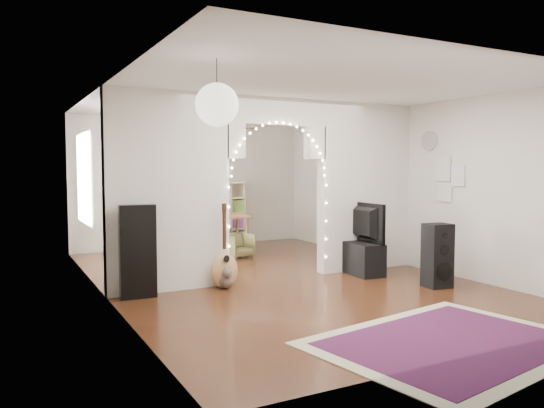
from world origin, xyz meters
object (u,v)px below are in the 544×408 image
acoustic_guitar (225,257)px  dining_chair_right (238,246)px  dining_chair_left (183,255)px  floor_speaker (437,256)px  media_console (358,257)px  bookcase (214,214)px  dining_table (217,218)px

acoustic_guitar → dining_chair_right: bearing=38.3°
dining_chair_left → dining_chair_right: 1.49m
floor_speaker → dining_chair_right: (-1.47, 3.52, -0.22)m
media_console → bookcase: size_ratio=0.73×
acoustic_guitar → bookcase: (1.34, 3.75, 0.25)m
acoustic_guitar → dining_table: acoustic_guitar is taller
media_console → bookcase: bearing=108.2°
acoustic_guitar → dining_chair_left: size_ratio=1.78×
acoustic_guitar → floor_speaker: size_ratio=1.12×
floor_speaker → dining_table: bearing=118.0°
dining_table → dining_chair_left: size_ratio=2.30×
dining_table → dining_chair_left: dining_table is taller
media_console → dining_table: (-1.26, 2.83, 0.43)m
floor_speaker → bookcase: size_ratio=0.65×
acoustic_guitar → floor_speaker: 2.97m
acoustic_guitar → media_console: bearing=-23.2°
dining_table → dining_chair_right: (0.17, -0.65, -0.46)m
media_console → dining_table: dining_table is taller
acoustic_guitar → media_console: 2.29m
dining_table → acoustic_guitar: bearing=-102.1°
media_console → bookcase: 3.89m
floor_speaker → dining_chair_right: bearing=119.2°
floor_speaker → bookcase: 5.25m
dining_table → dining_chair_left: (-1.13, -1.37, -0.43)m
acoustic_guitar → bookcase: bookcase is taller
acoustic_guitar → bookcase: 3.99m
dining_chair_right → floor_speaker: bearing=-78.6°
media_console → dining_chair_right: (-1.09, 2.19, -0.03)m
dining_chair_left → acoustic_guitar: bearing=-62.3°
floor_speaker → media_console: (-0.38, 1.33, -0.19)m
media_console → floor_speaker: bearing=-70.1°
media_console → dining_chair_left: dining_chair_left is taller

